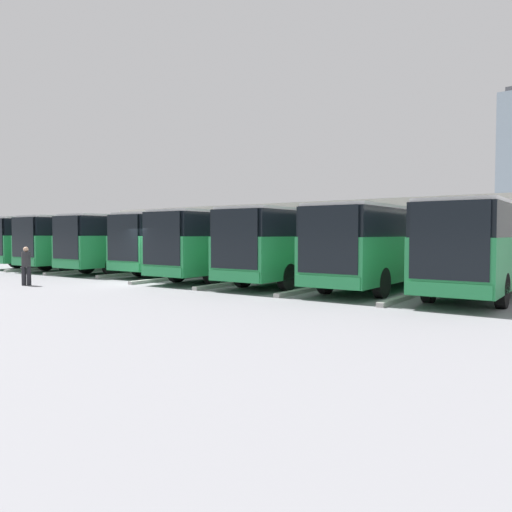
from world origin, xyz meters
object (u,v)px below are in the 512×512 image
at_px(bus_0, 486,245).
at_px(bus_7, 70,240).
at_px(bus_3, 238,242).
at_px(bus_6, 101,240).
at_px(bus_4, 197,241).
at_px(bus_2, 305,243).
at_px(bus_1, 386,244).
at_px(bus_5, 143,241).
at_px(pedestrian, 26,265).

bearing_deg(bus_0, bus_7, -2.39).
xyz_separation_m(bus_3, bus_6, (11.62, -0.21, 0.00)).
height_order(bus_4, bus_7, same).
height_order(bus_2, bus_4, same).
relative_size(bus_1, bus_2, 1.00).
relative_size(bus_3, bus_7, 1.00).
bearing_deg(bus_4, bus_5, 7.11).
bearing_deg(bus_0, bus_6, -1.99).
xyz_separation_m(bus_2, bus_7, (19.36, -0.32, 0.00)).
xyz_separation_m(bus_3, bus_4, (3.87, -1.04, 0.00)).
bearing_deg(bus_4, pedestrian, 79.99).
relative_size(bus_0, bus_5, 1.00).
bearing_deg(bus_0, bus_2, -1.23).
bearing_deg(pedestrian, bus_6, -101.81).
relative_size(bus_4, bus_7, 1.00).
distance_m(bus_0, bus_4, 15.51).
height_order(bus_1, bus_5, same).
bearing_deg(bus_0, bus_1, -2.46).
relative_size(bus_1, bus_7, 1.00).
relative_size(bus_2, bus_5, 1.00).
bearing_deg(bus_4, bus_3, 163.03).
relative_size(bus_3, bus_6, 1.00).
height_order(bus_1, bus_7, same).
relative_size(bus_4, bus_6, 1.00).
bearing_deg(bus_3, pedestrian, 56.02).
bearing_deg(bus_7, bus_3, 176.58).
relative_size(bus_1, bus_5, 1.00).
bearing_deg(pedestrian, bus_2, 173.94).
distance_m(bus_0, bus_2, 7.74).
bearing_deg(bus_5, bus_3, 174.93).
height_order(bus_3, bus_6, same).
xyz_separation_m(bus_1, pedestrian, (12.94, 8.52, -0.93)).
xyz_separation_m(bus_6, bus_7, (3.87, -0.19, 0.00)).
bearing_deg(bus_1, bus_2, 0.01).
relative_size(bus_3, pedestrian, 6.39).
distance_m(bus_2, bus_5, 11.62).
height_order(bus_0, pedestrian, bus_0).
bearing_deg(bus_1, bus_6, -1.90).
xyz_separation_m(bus_4, bus_5, (3.87, 0.62, 0.00)).
xyz_separation_m(bus_0, bus_1, (3.87, -0.04, 0.00)).
distance_m(bus_2, pedestrian, 12.39).
height_order(bus_1, bus_6, same).
bearing_deg(pedestrian, bus_0, 157.95).
distance_m(bus_3, bus_7, 15.49).
distance_m(bus_7, pedestrian, 13.51).
relative_size(bus_6, bus_7, 1.00).
distance_m(bus_4, bus_6, 7.79).
height_order(bus_2, bus_6, same).
xyz_separation_m(bus_2, pedestrian, (9.07, 8.39, -0.93)).
distance_m(bus_4, bus_5, 3.92).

